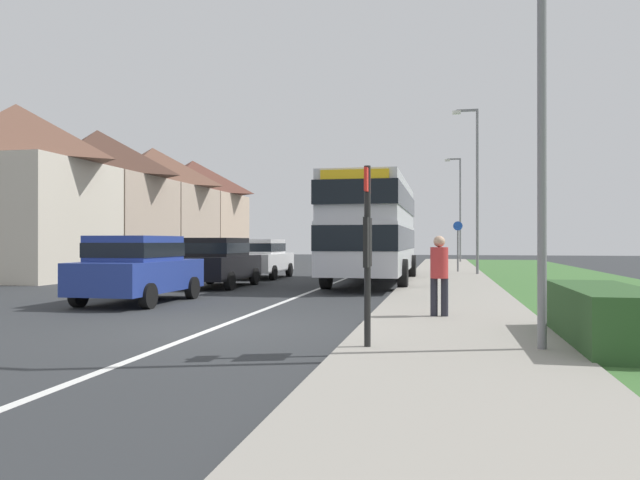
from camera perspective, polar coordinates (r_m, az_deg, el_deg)
name	(u,v)px	position (r m, az deg, el deg)	size (l,w,h in m)	color
ground_plane	(213,329)	(10.99, -10.10, -8.30)	(120.00, 120.00, 0.00)	#2D3033
lane_marking_centre	(310,292)	(18.61, -0.92, -4.93)	(0.14, 60.00, 0.01)	silver
pavement_near_side	(450,299)	(16.17, 12.25, -5.45)	(3.20, 68.00, 0.12)	gray
grass_verge_seaward	(628,303)	(16.78, 27.16, -5.32)	(6.00, 68.00, 0.08)	#3D6B33
roadside_hedge	(604,318)	(9.67, 25.34, -6.72)	(1.10, 3.39, 0.90)	#2D5128
double_decker_bus	(373,226)	(22.15, 5.08, 1.37)	(2.80, 9.76, 3.70)	#BCBCC1
parked_car_blue	(138,266)	(15.90, -16.88, -2.40)	(1.99, 4.00, 1.70)	navy
parked_car_black	(218,260)	(20.81, -9.60, -1.90)	(1.89, 4.13, 1.68)	black
parked_car_white	(261,257)	(25.66, -5.61, -1.60)	(1.98, 4.10, 1.64)	silver
pedestrian_at_stop	(439,272)	(11.84, 11.23, -2.97)	(0.34, 0.34, 1.67)	#23232D
bus_stop_sign	(367,243)	(8.28, 4.52, -0.28)	(0.09, 0.52, 2.60)	black
cycle_route_sign	(458,244)	(29.49, 12.93, -0.39)	(0.44, 0.08, 2.52)	slate
street_lamp_near	(533,53)	(8.95, 19.56, 16.33)	(1.14, 0.20, 7.10)	slate
street_lamp_mid	(475,180)	(27.67, 14.46, 5.49)	(1.14, 0.20, 7.44)	slate
street_lamp_far	(459,203)	(44.05, 13.01, 3.43)	(1.14, 0.20, 7.49)	slate
house_terrace_far_side	(127,205)	(34.74, -17.80, 3.20)	(6.34, 23.32, 7.15)	beige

